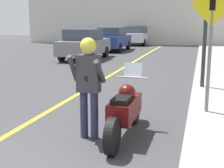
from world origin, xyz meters
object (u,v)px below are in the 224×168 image
Objects in this scene: person_biker at (88,77)px; parked_car_grey at (84,44)px; crossing_sign at (211,36)px; parked_car_white at (137,35)px; motorcycle at (125,110)px; parked_car_blue at (113,39)px.

parked_car_grey is at bearing 111.36° from person_biker.
crossing_sign reaches higher than parked_car_white.
person_biker reaches higher than motorcycle.
person_biker is at bearing -75.53° from parked_car_blue.
crossing_sign is at bearing 44.36° from person_biker.
person_biker is at bearing -68.64° from parked_car_grey.
person_biker is at bearing -156.59° from motorcycle.
parked_car_white is at bearing 105.58° from crossing_sign.
parked_car_blue is at bearing 88.61° from parked_car_grey.
crossing_sign is at bearing -55.19° from parked_car_grey.
motorcycle is 0.54× the size of parked_car_white.
person_biker reaches higher than parked_car_grey.
person_biker is 0.43× the size of parked_car_white.
parked_car_grey is at bearing 114.44° from motorcycle.
motorcycle is at bearing -65.56° from parked_car_grey.
person_biker is 0.43× the size of parked_car_grey.
crossing_sign is (1.46, 1.76, 1.28)m from motorcycle.
crossing_sign is 11.47m from parked_car_grey.
parked_car_blue is at bearing 113.43° from crossing_sign.
parked_car_white is at bearing 99.33° from person_biker.
person_biker reaches higher than parked_car_white.
parked_car_white is (0.56, 6.18, 0.00)m from parked_car_blue.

